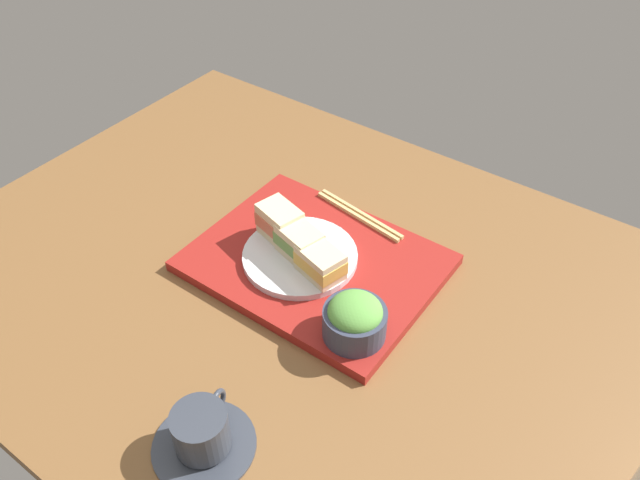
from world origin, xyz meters
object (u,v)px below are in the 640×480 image
sandwich_far (280,222)px  chopsticks_pair (359,215)px  sandwich_plate (300,256)px  sandwich_near (320,262)px  salad_bowl (355,319)px  sandwich_middle (300,242)px  coffee_cup (202,433)px

sandwich_far → chopsticks_pair: (-7.98, -14.37, -4.10)cm
sandwich_plate → chopsticks_pair: bearing=-97.5°
sandwich_far → chopsticks_pair: sandwich_far is taller
sandwich_far → sandwich_near: bearing=162.4°
sandwich_far → salad_bowl: (-23.26, 10.61, -0.82)cm
sandwich_near → salad_bowl: bearing=149.2°
sandwich_plate → sandwich_middle: sandwich_middle is taller
sandwich_plate → sandwich_far: bearing=-17.6°
sandwich_near → sandwich_far: (11.70, -3.71, 0.55)cm
sandwich_plate → sandwich_far: 7.22cm
sandwich_far → salad_bowl: 25.58cm
sandwich_plate → salad_bowl: 19.72cm
salad_bowl → coffee_cup: size_ratio=0.69×
sandwich_plate → sandwich_near: bearing=162.4°
chopsticks_pair → coffee_cup: coffee_cup is taller
sandwich_plate → sandwich_near: sandwich_near is taller
salad_bowl → sandwich_middle: bearing=-26.7°
salad_bowl → sandwich_near: bearing=-30.8°
sandwich_middle → salad_bowl: bearing=153.3°
sandwich_far → sandwich_middle: bearing=162.4°
sandwich_far → chopsticks_pair: size_ratio=0.44×
sandwich_near → chopsticks_pair: 18.79cm
sandwich_plate → chopsticks_pair: sandwich_plate is taller
sandwich_near → coffee_cup: size_ratio=0.63×
sandwich_plate → chopsticks_pair: size_ratio=1.01×
sandwich_middle → sandwich_far: sandwich_far is taller
sandwich_far → chopsticks_pair: 16.94cm
sandwich_far → salad_bowl: same height
salad_bowl → coffee_cup: salad_bowl is taller
sandwich_plate → sandwich_middle: bearing=-153.4°
sandwich_near → sandwich_far: size_ratio=1.01×
sandwich_near → sandwich_middle: bearing=-17.6°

